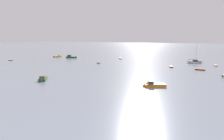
{
  "coord_description": "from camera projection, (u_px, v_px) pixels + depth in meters",
  "views": [
    {
      "loc": [
        49.27,
        -16.08,
        10.22
      ],
      "look_at": [
        17.42,
        35.14,
        0.42
      ],
      "focal_mm": 31.59,
      "sensor_mm": 36.0,
      "label": 1
    }
  ],
  "objects": [
    {
      "name": "rowboat_moored_5",
      "position": [
        171.0,
        67.0,
        70.08
      ],
      "size": [
        2.46,
        3.47,
        0.52
      ],
      "rotation": [
        0.0,
        0.0,
        2.02
      ],
      "color": "black",
      "rests_on": "ground"
    },
    {
      "name": "motorboat_moored_4",
      "position": [
        152.0,
        85.0,
        41.86
      ],
      "size": [
        5.17,
        4.1,
        1.9
      ],
      "rotation": [
        0.0,
        0.0,
        3.69
      ],
      "color": "orange",
      "rests_on": "ground"
    },
    {
      "name": "rowboat_moored_2",
      "position": [
        10.0,
        60.0,
        91.31
      ],
      "size": [
        3.06,
        1.1,
        0.48
      ],
      "rotation": [
        0.0,
        0.0,
        3.16
      ],
      "color": "#197084",
      "rests_on": "ground"
    },
    {
      "name": "motorboat_moored_3",
      "position": [
        42.0,
        80.0,
        47.86
      ],
      "size": [
        4.21,
        4.43,
        1.73
      ],
      "rotation": [
        0.0,
        0.0,
        5.45
      ],
      "color": "#23602D",
      "rests_on": "ground"
    },
    {
      "name": "motorboat_moored_1",
      "position": [
        59.0,
        56.0,
        108.06
      ],
      "size": [
        2.57,
        5.28,
        1.92
      ],
      "rotation": [
        0.0,
        0.0,
        1.4
      ],
      "color": "gold",
      "rests_on": "ground"
    },
    {
      "name": "sailboat_moored_0",
      "position": [
        194.0,
        62.0,
        81.57
      ],
      "size": [
        6.77,
        6.38,
        7.97
      ],
      "rotation": [
        0.0,
        0.0,
        0.73
      ],
      "color": "white",
      "rests_on": "ground"
    },
    {
      "name": "rowboat_moored_3",
      "position": [
        200.0,
        70.0,
        63.59
      ],
      "size": [
        3.28,
        1.3,
        0.51
      ],
      "rotation": [
        0.0,
        0.0,
        6.22
      ],
      "color": "red",
      "rests_on": "ground"
    },
    {
      "name": "rowboat_moored_4",
      "position": [
        216.0,
        65.0,
        73.33
      ],
      "size": [
        1.83,
        3.32,
        0.5
      ],
      "rotation": [
        0.0,
        0.0,
        1.82
      ],
      "color": "orange",
      "rests_on": "ground"
    },
    {
      "name": "motorboat_moored_0",
      "position": [
        70.0,
        57.0,
        103.13
      ],
      "size": [
        6.31,
        3.45,
        2.28
      ],
      "rotation": [
        0.0,
        0.0,
        3.38
      ],
      "color": "#23602D",
      "rests_on": "ground"
    },
    {
      "name": "rowboat_moored_0",
      "position": [
        99.0,
        63.0,
        81.13
      ],
      "size": [
        3.01,
        3.72,
        0.57
      ],
      "rotation": [
        0.0,
        0.0,
        2.14
      ],
      "color": "white",
      "rests_on": "ground"
    },
    {
      "name": "rowboat_moored_1",
      "position": [
        120.0,
        58.0,
        98.21
      ],
      "size": [
        3.29,
        3.36,
        0.55
      ],
      "rotation": [
        0.0,
        0.0,
        2.33
      ],
      "color": "#23602D",
      "rests_on": "ground"
    }
  ]
}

